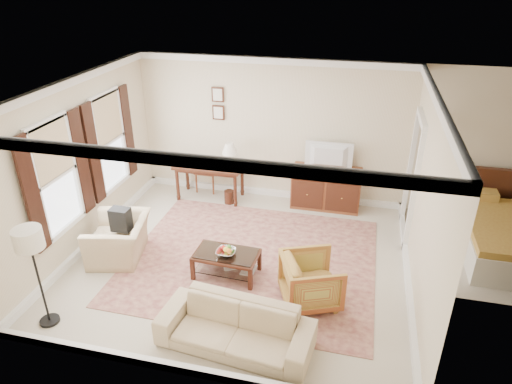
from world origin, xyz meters
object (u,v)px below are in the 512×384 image
at_px(sideboard, 326,188).
at_px(sofa, 235,322).
at_px(club_armchair, 118,233).
at_px(writing_desk, 210,169).
at_px(striped_armchair, 311,279).
at_px(coffee_table, 226,258).
at_px(tv, 329,149).

bearing_deg(sideboard, sofa, -100.40).
bearing_deg(club_armchair, writing_desk, 149.48).
height_order(writing_desk, striped_armchair, striped_armchair).
height_order(coffee_table, striped_armchair, striped_armchair).
xyz_separation_m(tv, club_armchair, (-3.20, -2.56, -0.82)).
height_order(writing_desk, sideboard, sideboard).
height_order(club_armchair, sofa, club_armchair).
height_order(tv, club_armchair, tv).
bearing_deg(coffee_table, striped_armchair, -13.21).
distance_m(striped_armchair, sofa, 1.37).
bearing_deg(striped_armchair, sideboard, -20.64).
relative_size(writing_desk, sofa, 0.70).
xyz_separation_m(sideboard, tv, (0.00, -0.02, 0.86)).
height_order(striped_armchair, sofa, striped_armchair).
height_order(striped_armchair, club_armchair, club_armchair).
bearing_deg(tv, coffee_table, 63.99).
bearing_deg(writing_desk, striped_armchair, -48.76).
bearing_deg(striped_armchair, sofa, 120.40).
bearing_deg(sideboard, striped_armchair, -88.41).
xyz_separation_m(writing_desk, club_armchair, (-0.80, -2.42, -0.20)).
xyz_separation_m(sideboard, coffee_table, (-1.29, -2.67, -0.10)).
relative_size(sideboard, sofa, 0.68).
bearing_deg(sofa, club_armchair, 154.53).
distance_m(sideboard, tv, 0.86).
distance_m(writing_desk, striped_armchair, 3.78).
distance_m(striped_armchair, club_armchair, 3.31).
xyz_separation_m(coffee_table, sofa, (0.54, -1.41, 0.07)).
bearing_deg(sofa, striped_armchair, 58.68).
distance_m(coffee_table, striped_armchair, 1.42).
relative_size(sideboard, striped_armchair, 1.66).
bearing_deg(tv, club_armchair, 38.70).
distance_m(sideboard, club_armchair, 4.11).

